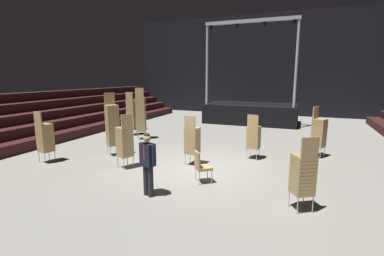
{
  "coord_description": "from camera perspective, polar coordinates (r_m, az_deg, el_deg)",
  "views": [
    {
      "loc": [
        3.25,
        -8.54,
        3.09
      ],
      "look_at": [
        -0.15,
        -0.09,
        1.4
      ],
      "focal_mm": 25.96,
      "sensor_mm": 36.0,
      "label": 1
    }
  ],
  "objects": [
    {
      "name": "chair_stack_mid_centre",
      "position": [
        6.95,
        21.86,
        -8.64
      ],
      "size": [
        0.61,
        0.61,
        1.79
      ],
      "rotation": [
        0.0,
        0.0,
        0.55
      ],
      "color": "#B2B5BA",
      "rests_on": "ground_plane"
    },
    {
      "name": "chair_stack_aisle_left",
      "position": [
        9.69,
        -13.65,
        -2.61
      ],
      "size": [
        0.58,
        0.58,
        1.88
      ],
      "rotation": [
        0.0,
        0.0,
        1.16
      ],
      "color": "#B2B5BA",
      "rests_on": "ground_plane"
    },
    {
      "name": "man_with_tie",
      "position": [
        7.29,
        -9.11,
        -6.68
      ],
      "size": [
        0.56,
        0.35,
        1.69
      ],
      "rotation": [
        0.0,
        0.0,
        2.79
      ],
      "color": "black",
      "rests_on": "ground_plane"
    },
    {
      "name": "bleacher_bank_left",
      "position": [
        15.75,
        -30.21,
        1.91
      ],
      "size": [
        3.75,
        24.0,
        2.25
      ],
      "rotation": [
        0.0,
        0.0,
        1.57
      ],
      "color": "black",
      "rests_on": "ground_plane"
    },
    {
      "name": "chair_stack_mid_left",
      "position": [
        11.35,
        -27.98,
        -1.64
      ],
      "size": [
        0.51,
        0.51,
        1.88
      ],
      "rotation": [
        0.0,
        0.0,
        6.11
      ],
      "color": "#B2B5BA",
      "rests_on": "ground_plane"
    },
    {
      "name": "loose_chair_near_man",
      "position": [
        8.23,
        1.92,
        -7.6
      ],
      "size": [
        0.62,
        0.62,
        0.95
      ],
      "rotation": [
        0.0,
        0.0,
        5.37
      ],
      "color": "#B2B5BA",
      "rests_on": "ground_plane"
    },
    {
      "name": "chair_stack_rear_left",
      "position": [
        11.76,
        24.62,
        -0.77
      ],
      "size": [
        0.59,
        0.59,
        1.96
      ],
      "rotation": [
        0.0,
        0.0,
        4.27
      ],
      "color": "#B2B5BA",
      "rests_on": "ground_plane"
    },
    {
      "name": "chair_stack_rear_right",
      "position": [
        11.34,
        -16.06,
        0.69
      ],
      "size": [
        0.61,
        0.61,
        2.48
      ],
      "rotation": [
        0.0,
        0.0,
        4.1
      ],
      "color": "#B2B5BA",
      "rests_on": "ground_plane"
    },
    {
      "name": "chair_stack_rear_centre",
      "position": [
        15.1,
        -12.24,
        2.9
      ],
      "size": [
        0.45,
        0.45,
        2.31
      ],
      "rotation": [
        0.0,
        0.0,
        0.03
      ],
      "color": "#B2B5BA",
      "rests_on": "ground_plane"
    },
    {
      "name": "arena_end_wall",
      "position": [
        23.78,
        14.38,
        12.39
      ],
      "size": [
        22.0,
        0.3,
        8.0
      ],
      "primitive_type": "cube",
      "color": "black",
      "rests_on": "ground_plane"
    },
    {
      "name": "chair_stack_front_left",
      "position": [
        10.75,
        12.54,
        -1.73
      ],
      "size": [
        0.49,
        0.49,
        1.71
      ],
      "rotation": [
        0.0,
        0.0,
        6.17
      ],
      "color": "#B2B5BA",
      "rests_on": "ground_plane"
    },
    {
      "name": "chair_stack_front_right",
      "position": [
        13.99,
        -10.47,
        2.89
      ],
      "size": [
        0.57,
        0.57,
        2.56
      ],
      "rotation": [
        0.0,
        0.0,
        0.37
      ],
      "color": "#B2B5BA",
      "rests_on": "ground_plane"
    },
    {
      "name": "stage_riser",
      "position": [
        19.22,
        12.02,
        3.23
      ],
      "size": [
        5.96,
        3.16,
        6.46
      ],
      "color": "black",
      "rests_on": "ground_plane"
    },
    {
      "name": "equipment_road_case",
      "position": [
        16.93,
        -11.04,
        0.64
      ],
      "size": [
        1.08,
        0.96,
        0.49
      ],
      "primitive_type": "cube",
      "rotation": [
        0.0,
        0.0,
        -0.5
      ],
      "color": "black",
      "rests_on": "ground_plane"
    },
    {
      "name": "chair_stack_mid_right",
      "position": [
        9.77,
        0.05,
        -2.44
      ],
      "size": [
        0.48,
        0.48,
        1.79
      ],
      "rotation": [
        0.0,
        0.0,
        6.19
      ],
      "color": "#B2B5BA",
      "rests_on": "ground_plane"
    },
    {
      "name": "ground_plane",
      "position": [
        9.67,
        1.03,
        -8.46
      ],
      "size": [
        22.0,
        30.0,
        0.1
      ],
      "primitive_type": "cube",
      "color": "gray"
    }
  ]
}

